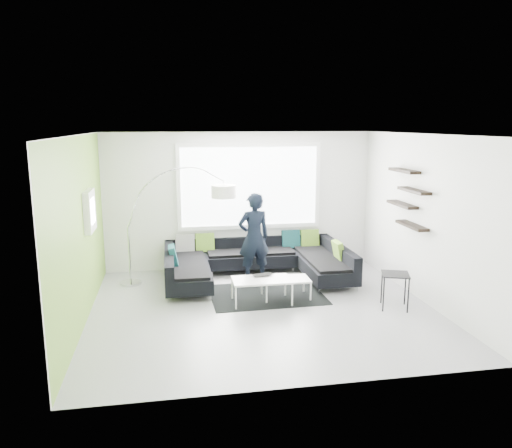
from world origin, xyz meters
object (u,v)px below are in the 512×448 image
(coffee_table, at_px, (274,289))
(person, at_px, (254,237))
(sectional_sofa, at_px, (256,263))
(side_table, at_px, (395,291))
(laptop, at_px, (264,276))
(arc_lamp, at_px, (128,227))

(coffee_table, distance_m, person, 1.32)
(sectional_sofa, height_order, person, person)
(coffee_table, bearing_deg, side_table, -19.91)
(sectional_sofa, bearing_deg, coffee_table, -85.01)
(side_table, bearing_deg, sectional_sofa, 136.48)
(laptop, bearing_deg, sectional_sofa, 72.64)
(coffee_table, bearing_deg, sectional_sofa, 95.55)
(person, bearing_deg, coffee_table, 87.53)
(person, height_order, laptop, person)
(side_table, relative_size, laptop, 1.48)
(side_table, xyz_separation_m, laptop, (-2.02, 0.75, 0.13))
(sectional_sofa, height_order, laptop, sectional_sofa)
(sectional_sofa, xyz_separation_m, person, (-0.05, -0.02, 0.52))
(coffee_table, distance_m, side_table, 1.99)
(arc_lamp, bearing_deg, laptop, -25.75)
(laptop, bearing_deg, coffee_table, -32.61)
(coffee_table, bearing_deg, laptop, 162.05)
(person, distance_m, laptop, 1.17)
(arc_lamp, height_order, person, arc_lamp)
(coffee_table, xyz_separation_m, person, (-0.15, 1.14, 0.64))
(sectional_sofa, distance_m, laptop, 1.11)
(arc_lamp, relative_size, laptop, 5.54)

